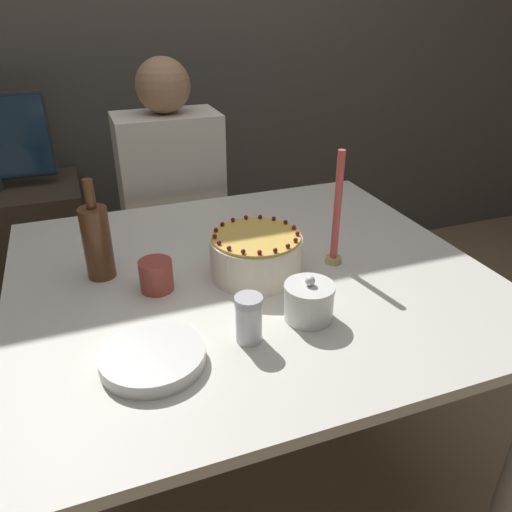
{
  "coord_description": "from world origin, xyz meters",
  "views": [
    {
      "loc": [
        -0.4,
        -1.14,
        1.45
      ],
      "look_at": [
        0.01,
        -0.01,
        0.82
      ],
      "focal_mm": 35.0,
      "sensor_mm": 36.0,
      "label": 1
    }
  ],
  "objects_px": {
    "cake": "(256,255)",
    "bottle": "(97,241)",
    "sugar_bowl": "(309,301)",
    "candle": "(336,218)",
    "person_man_blue_shirt": "(175,233)",
    "sugar_shaker": "(249,318)"
  },
  "relations": [
    {
      "from": "sugar_bowl",
      "to": "candle",
      "type": "relative_size",
      "value": 0.36
    },
    {
      "from": "candle",
      "to": "bottle",
      "type": "bearing_deg",
      "value": 166.36
    },
    {
      "from": "sugar_shaker",
      "to": "sugar_bowl",
      "type": "bearing_deg",
      "value": 11.01
    },
    {
      "from": "candle",
      "to": "bottle",
      "type": "height_order",
      "value": "candle"
    },
    {
      "from": "candle",
      "to": "person_man_blue_shirt",
      "type": "bearing_deg",
      "value": 110.49
    },
    {
      "from": "cake",
      "to": "sugar_shaker",
      "type": "relative_size",
      "value": 2.23
    },
    {
      "from": "cake",
      "to": "sugar_bowl",
      "type": "height_order",
      "value": "cake"
    },
    {
      "from": "sugar_bowl",
      "to": "sugar_shaker",
      "type": "distance_m",
      "value": 0.16
    },
    {
      "from": "cake",
      "to": "person_man_blue_shirt",
      "type": "height_order",
      "value": "person_man_blue_shirt"
    },
    {
      "from": "sugar_shaker",
      "to": "bottle",
      "type": "bearing_deg",
      "value": 124.53
    },
    {
      "from": "candle",
      "to": "person_man_blue_shirt",
      "type": "height_order",
      "value": "person_man_blue_shirt"
    },
    {
      "from": "person_man_blue_shirt",
      "to": "cake",
      "type": "bearing_deg",
      "value": 95.19
    },
    {
      "from": "sugar_shaker",
      "to": "bottle",
      "type": "height_order",
      "value": "bottle"
    },
    {
      "from": "cake",
      "to": "bottle",
      "type": "distance_m",
      "value": 0.43
    },
    {
      "from": "cake",
      "to": "sugar_shaker",
      "type": "bearing_deg",
      "value": -113.43
    },
    {
      "from": "sugar_shaker",
      "to": "person_man_blue_shirt",
      "type": "distance_m",
      "value": 1.1
    },
    {
      "from": "bottle",
      "to": "person_man_blue_shirt",
      "type": "distance_m",
      "value": 0.8
    },
    {
      "from": "cake",
      "to": "sugar_bowl",
      "type": "bearing_deg",
      "value": -79.92
    },
    {
      "from": "cake",
      "to": "candle",
      "type": "relative_size",
      "value": 0.76
    },
    {
      "from": "bottle",
      "to": "person_man_blue_shirt",
      "type": "xyz_separation_m",
      "value": [
        0.33,
        0.66,
        -0.32
      ]
    },
    {
      "from": "cake",
      "to": "bottle",
      "type": "relative_size",
      "value": 0.9
    },
    {
      "from": "cake",
      "to": "sugar_shaker",
      "type": "height_order",
      "value": "cake"
    }
  ]
}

